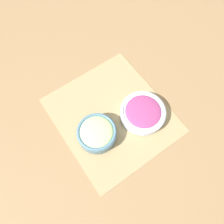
# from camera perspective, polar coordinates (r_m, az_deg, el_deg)

# --- Properties ---
(ground_plane) EXTENTS (3.00, 3.00, 0.00)m
(ground_plane) POSITION_cam_1_polar(r_m,az_deg,el_deg) (0.96, 0.00, -0.81)
(ground_plane) COLOR olive
(placemat) EXTENTS (0.50, 0.46, 0.00)m
(placemat) POSITION_cam_1_polar(r_m,az_deg,el_deg) (0.96, 0.00, -0.76)
(placemat) COLOR #937F56
(placemat) RESTS_ON ground_plane
(onion_bowl) EXTENTS (0.19, 0.19, 0.05)m
(onion_bowl) POSITION_cam_1_polar(r_m,az_deg,el_deg) (0.94, 8.08, -0.08)
(onion_bowl) COLOR silver
(onion_bowl) RESTS_ON placemat
(cucumber_bowl) EXTENTS (0.16, 0.16, 0.07)m
(cucumber_bowl) POSITION_cam_1_polar(r_m,az_deg,el_deg) (0.89, -3.97, -5.46)
(cucumber_bowl) COLOR slate
(cucumber_bowl) RESTS_ON placemat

